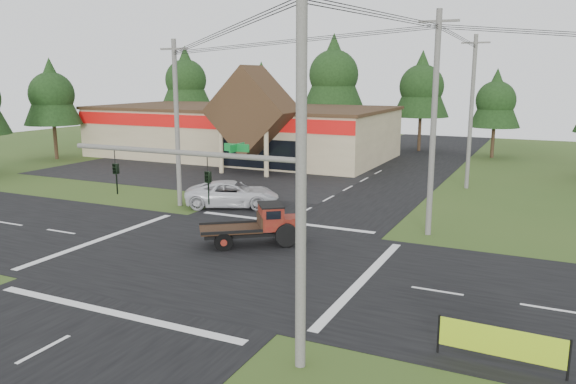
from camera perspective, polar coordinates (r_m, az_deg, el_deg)
The scene contains 19 objects.
ground at distance 26.42m, azimuth -7.04°, elevation -6.57°, with size 120.00×120.00×0.00m, color #334E1C.
road_ns at distance 26.42m, azimuth -7.04°, elevation -6.55°, with size 12.00×120.00×0.02m, color black.
road_ew at distance 26.42m, azimuth -7.04°, elevation -6.55°, with size 120.00×12.00×0.02m, color black.
parking_apron at distance 49.38m, azimuth -9.03°, elevation 1.93°, with size 28.00×14.00×0.02m, color black.
cvs_building at distance 58.80m, azimuth -4.68°, elevation 6.29°, with size 30.40×18.20×9.19m.
traffic_signal_mast at distance 16.13m, azimuth -4.15°, elevation -1.99°, with size 8.12×0.24×7.00m.
utility_pole_nr at distance 15.15m, azimuth 1.34°, elevation 1.83°, with size 2.00×0.30×11.00m.
utility_pole_nw at distance 36.36m, azimuth -11.23°, elevation 6.95°, with size 2.00×0.30×10.50m.
utility_pole_ne at distance 29.75m, azimuth 14.57°, elevation 6.78°, with size 2.00×0.30×11.50m.
utility_pole_n at distance 43.56m, azimuth 18.12°, elevation 7.81°, with size 2.00×0.30×11.20m.
tree_row_a at distance 75.07m, azimuth -10.35°, elevation 11.32°, with size 6.72×6.72×12.12m.
tree_row_b at distance 71.52m, azimuth -2.71°, elevation 10.41°, with size 5.60×5.60×10.10m.
tree_row_c at distance 66.46m, azimuth 4.66°, elevation 12.03°, with size 7.28×7.28×13.13m.
tree_row_d at distance 64.58m, azimuth 13.43°, elevation 10.58°, with size 6.16×6.16×11.11m.
tree_row_e at distance 61.43m, azimuth 20.37°, elevation 8.88°, with size 5.04×5.04×9.09m.
tree_side_w at distance 61.40m, azimuth -22.91°, elevation 9.33°, with size 5.60×5.60×10.10m.
antique_flatbed_truck at distance 27.87m, azimuth -3.76°, elevation -3.32°, with size 1.89×4.95×2.07m, color #620F0E, non-canonical shape.
roadside_banner at distance 17.78m, azimuth 20.80°, elevation -14.47°, with size 3.62×0.11×1.24m, color #9BC119, non-canonical shape.
white_pickup at distance 36.24m, azimuth -5.66°, elevation -0.19°, with size 2.74×5.94×1.65m, color silver.
Camera 1 is at (13.56, -21.14, 8.22)m, focal length 35.00 mm.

